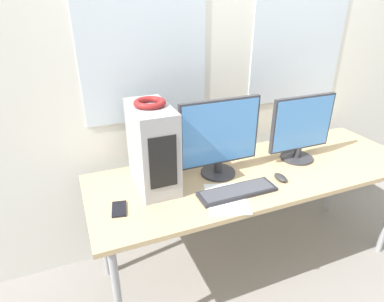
{
  "coord_description": "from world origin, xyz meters",
  "views": [
    {
      "loc": [
        -1.02,
        -1.08,
        1.71
      ],
      "look_at": [
        -0.44,
        0.35,
        0.95
      ],
      "focal_mm": 30.0,
      "sensor_mm": 36.0,
      "label": 1
    }
  ],
  "objects_px": {
    "monitor_main": "(220,138)",
    "mouse": "(280,177)",
    "cell_phone": "(119,209)",
    "pc_tower": "(152,147)",
    "keyboard": "(237,191)",
    "headphones": "(150,103)",
    "monitor_right_near": "(301,128)"
  },
  "relations": [
    {
      "from": "monitor_main",
      "to": "mouse",
      "type": "distance_m",
      "value": 0.43
    },
    {
      "from": "keyboard",
      "to": "headphones",
      "type": "bearing_deg",
      "value": 145.8
    },
    {
      "from": "mouse",
      "to": "keyboard",
      "type": "bearing_deg",
      "value": -174.6
    },
    {
      "from": "monitor_right_near",
      "to": "cell_phone",
      "type": "xyz_separation_m",
      "value": [
        -1.18,
        -0.12,
        -0.21
      ]
    },
    {
      "from": "pc_tower",
      "to": "cell_phone",
      "type": "distance_m",
      "value": 0.37
    },
    {
      "from": "monitor_main",
      "to": "mouse",
      "type": "xyz_separation_m",
      "value": [
        0.3,
        -0.2,
        -0.22
      ]
    },
    {
      "from": "pc_tower",
      "to": "mouse",
      "type": "height_order",
      "value": "pc_tower"
    },
    {
      "from": "pc_tower",
      "to": "keyboard",
      "type": "relative_size",
      "value": 1.06
    },
    {
      "from": "keyboard",
      "to": "cell_phone",
      "type": "xyz_separation_m",
      "value": [
        -0.62,
        0.09,
        -0.01
      ]
    },
    {
      "from": "keyboard",
      "to": "pc_tower",
      "type": "bearing_deg",
      "value": 145.89
    },
    {
      "from": "headphones",
      "to": "mouse",
      "type": "relative_size",
      "value": 1.65
    },
    {
      "from": "headphones",
      "to": "keyboard",
      "type": "relative_size",
      "value": 0.38
    },
    {
      "from": "keyboard",
      "to": "mouse",
      "type": "bearing_deg",
      "value": 5.4
    },
    {
      "from": "mouse",
      "to": "cell_phone",
      "type": "xyz_separation_m",
      "value": [
        -0.92,
        0.06,
        -0.01
      ]
    },
    {
      "from": "headphones",
      "to": "monitor_right_near",
      "type": "height_order",
      "value": "headphones"
    },
    {
      "from": "monitor_right_near",
      "to": "keyboard",
      "type": "bearing_deg",
      "value": -159.49
    },
    {
      "from": "headphones",
      "to": "cell_phone",
      "type": "relative_size",
      "value": 1.18
    },
    {
      "from": "mouse",
      "to": "monitor_main",
      "type": "bearing_deg",
      "value": 146.49
    },
    {
      "from": "monitor_main",
      "to": "keyboard",
      "type": "distance_m",
      "value": 0.32
    },
    {
      "from": "headphones",
      "to": "cell_phone",
      "type": "bearing_deg",
      "value": -143.54
    },
    {
      "from": "headphones",
      "to": "mouse",
      "type": "distance_m",
      "value": 0.86
    },
    {
      "from": "monitor_main",
      "to": "cell_phone",
      "type": "distance_m",
      "value": 0.68
    },
    {
      "from": "mouse",
      "to": "monitor_right_near",
      "type": "bearing_deg",
      "value": 34.84
    },
    {
      "from": "monitor_right_near",
      "to": "keyboard",
      "type": "height_order",
      "value": "monitor_right_near"
    },
    {
      "from": "cell_phone",
      "to": "monitor_main",
      "type": "bearing_deg",
      "value": 23.39
    },
    {
      "from": "headphones",
      "to": "pc_tower",
      "type": "bearing_deg",
      "value": -90.0
    },
    {
      "from": "headphones",
      "to": "monitor_main",
      "type": "height_order",
      "value": "headphones"
    },
    {
      "from": "monitor_main",
      "to": "monitor_right_near",
      "type": "xyz_separation_m",
      "value": [
        0.56,
        -0.02,
        -0.02
      ]
    },
    {
      "from": "pc_tower",
      "to": "headphones",
      "type": "xyz_separation_m",
      "value": [
        -0.0,
        0.0,
        0.25
      ]
    },
    {
      "from": "monitor_main",
      "to": "cell_phone",
      "type": "height_order",
      "value": "monitor_main"
    },
    {
      "from": "monitor_main",
      "to": "monitor_right_near",
      "type": "distance_m",
      "value": 0.57
    },
    {
      "from": "monitor_main",
      "to": "cell_phone",
      "type": "xyz_separation_m",
      "value": [
        -0.62,
        -0.14,
        -0.23
      ]
    }
  ]
}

